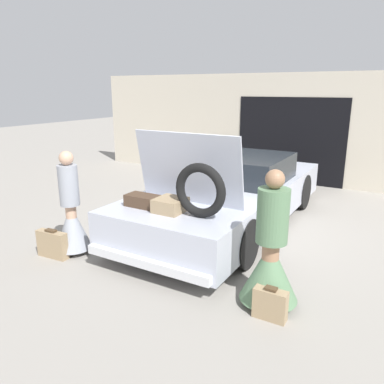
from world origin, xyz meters
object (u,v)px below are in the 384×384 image
(car, at_px, (231,193))
(person_right, at_px, (270,259))
(suitcase_beside_left_person, at_px, (52,244))
(person_left, at_px, (72,218))
(suitcase_beside_right_person, at_px, (270,304))

(car, height_order, person_right, car)
(car, bearing_deg, suitcase_beside_left_person, -122.03)
(suitcase_beside_left_person, bearing_deg, car, 57.97)
(person_left, height_order, person_right, person_right)
(person_right, bearing_deg, person_left, 103.26)
(person_right, height_order, suitcase_beside_left_person, person_right)
(suitcase_beside_left_person, distance_m, suitcase_beside_right_person, 3.28)
(person_right, relative_size, suitcase_beside_right_person, 4.25)
(person_left, bearing_deg, suitcase_beside_left_person, -31.85)
(suitcase_beside_right_person, bearing_deg, car, 122.77)
(person_left, xyz_separation_m, person_right, (3.02, 0.12, 0.00))
(suitcase_beside_right_person, bearing_deg, suitcase_beside_left_person, -177.77)
(person_left, distance_m, suitcase_beside_left_person, 0.47)
(suitcase_beside_left_person, relative_size, suitcase_beside_right_person, 1.36)
(person_left, height_order, suitcase_beside_right_person, person_left)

